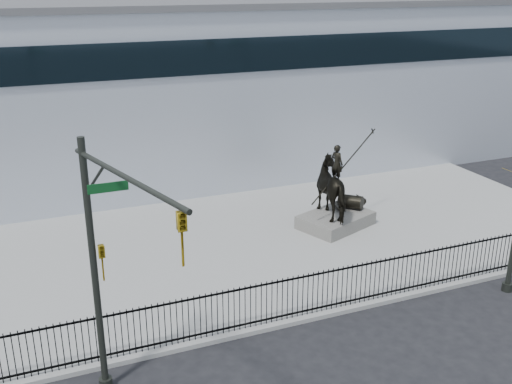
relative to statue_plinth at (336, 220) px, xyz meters
name	(u,v)px	position (x,y,z in m)	size (l,w,h in m)	color
ground	(336,336)	(-4.07, -7.29, -0.44)	(120.00, 120.00, 0.00)	black
plaza	(252,245)	(-4.07, -0.29, -0.36)	(30.00, 12.00, 0.15)	gray
building	(168,87)	(-4.07, 12.71, 4.06)	(44.00, 14.00, 9.00)	#B2BAC2
picket_fence	(318,292)	(-4.07, -6.04, 0.47)	(22.10, 0.10, 1.50)	black
statue_plinth	(336,220)	(0.00, 0.00, 0.00)	(3.05, 2.10, 0.57)	#53504C
equestrian_statue	(338,188)	(0.05, 0.02, 1.48)	(3.68, 2.98, 3.31)	black
traffic_signal_left	(108,265)	(-10.82, -7.92, 3.59)	(1.52, 4.84, 7.00)	black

